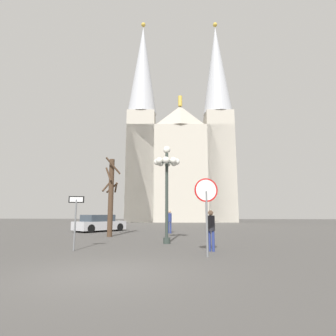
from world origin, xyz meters
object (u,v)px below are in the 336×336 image
Objects in this scene: stop_sign at (206,200)px; one_way_arrow_sign at (76,215)px; pedestrian_walking at (211,226)px; bare_tree at (111,195)px; pedestrian_standing at (170,219)px; street_lamp at (167,173)px; parked_car_near_silver at (99,224)px; cathedral at (180,155)px.

stop_sign reaches higher than one_way_arrow_sign.
one_way_arrow_sign reaches higher than pedestrian_walking.
bare_tree is (-0.35, 6.38, 1.25)m from one_way_arrow_sign.
street_lamp is at bearing -87.70° from pedestrian_standing.
parked_car_near_silver is at bearing 126.55° from street_lamp.
parked_car_near_silver is at bearing 103.12° from one_way_arrow_sign.
cathedral is 16.45× the size of one_way_arrow_sign.
pedestrian_standing is at bearing 92.30° from street_lamp.
cathedral is 31.10m from bare_tree.
stop_sign reaches higher than pedestrian_standing.
cathedral reaches higher than stop_sign.
street_lamp is 3.07× the size of pedestrian_walking.
parked_car_near_silver is 6.15m from pedestrian_standing.
cathedral reaches higher than pedestrian_walking.
one_way_arrow_sign is at bearing 166.64° from stop_sign.
cathedral is 27.81m from parked_car_near_silver.
stop_sign is at bearing -87.25° from cathedral.
stop_sign is at bearing -53.45° from bare_tree.
street_lamp is 10.80m from parked_car_near_silver.
bare_tree is 2.98× the size of pedestrian_standing.
pedestrian_standing is at bearing 40.24° from bare_tree.
street_lamp reaches higher than one_way_arrow_sign.
pedestrian_standing reaches higher than pedestrian_walking.
parked_car_near_silver is (-2.59, 11.11, -0.78)m from one_way_arrow_sign.
stop_sign is 0.55× the size of street_lamp.
one_way_arrow_sign is 1.36× the size of pedestrian_walking.
stop_sign is 9.55m from bare_tree.
bare_tree is 5.09m from pedestrian_standing.
parked_car_near_silver is at bearing -103.88° from cathedral.
pedestrian_standing is (-0.27, 6.74, -2.52)m from street_lamp.
cathedral is at bearing 90.12° from street_lamp.
cathedral is 13.17× the size of stop_sign.
stop_sign reaches higher than pedestrian_walking.
stop_sign is 10.99m from pedestrian_standing.
pedestrian_standing is at bearing -90.44° from cathedral.
bare_tree is (-3.95, 3.63, -0.89)m from street_lamp.
bare_tree reaches higher than pedestrian_walking.
cathedral is at bearing 82.50° from bare_tree.
pedestrian_walking is (0.27, 1.43, -0.98)m from stop_sign.
cathedral is 22.32× the size of pedestrian_walking.
pedestrian_standing reaches higher than parked_car_near_silver.
stop_sign is 0.63× the size of parked_car_near_silver.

